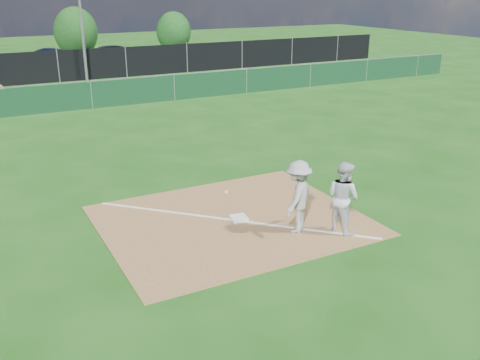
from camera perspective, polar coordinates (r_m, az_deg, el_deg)
name	(u,v)px	position (r m, az deg, el deg)	size (l,w,h in m)	color
ground	(124,134)	(20.79, -12.26, 4.84)	(90.00, 90.00, 0.00)	#164B10
infield_dirt	(232,220)	(12.80, -0.87, -4.32)	(6.00, 5.00, 0.02)	olive
foul_line	(232,220)	(12.80, -0.87, -4.26)	(0.08, 7.00, 0.01)	white
green_fence	(91,95)	(25.40, -15.56, 8.68)	(44.00, 0.05, 1.20)	#0D311A
black_fence	(58,66)	(33.12, -18.82, 11.40)	(46.00, 0.04, 1.80)	black
parking_lot	(46,71)	(38.14, -20.01, 10.91)	(46.00, 9.00, 0.01)	black
light_pole	(80,10)	(32.83, -16.67, 17.01)	(0.16, 0.16, 8.00)	slate
first_base	(239,218)	(12.81, -0.13, -4.07)	(0.37, 0.37, 0.08)	white
play_at_first	(298,197)	(12.01, 6.19, -1.77)	(2.53, 1.14, 1.67)	#B4B4B6
runner	(343,197)	(12.19, 10.95, -1.80)	(0.81, 0.63, 1.66)	silver
car_mid	(58,59)	(38.64, -18.85, 12.16)	(1.42, 4.07, 1.34)	black
car_right	(118,55)	(39.40, -12.86, 12.84)	(1.86, 4.58, 1.33)	black
tree_mid	(76,32)	(43.56, -17.11, 14.84)	(3.23, 3.23, 3.83)	#382316
tree_right	(174,32)	(45.54, -7.08, 15.40)	(2.80, 2.80, 3.32)	#382316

